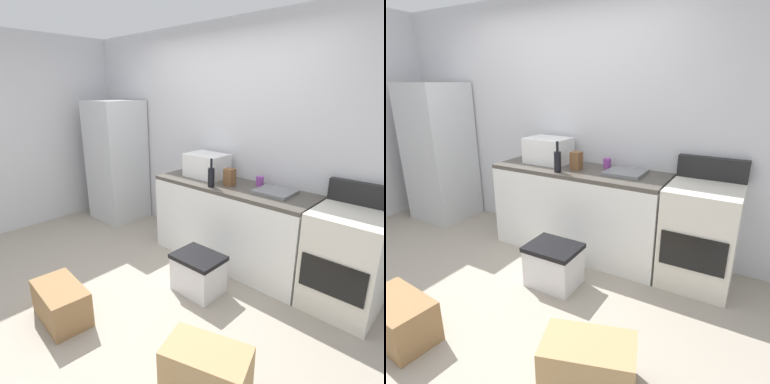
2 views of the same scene
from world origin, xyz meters
TOP-DOWN VIEW (x-y plane):
  - ground_plane at (0.00, 0.00)m, footprint 6.00×6.00m
  - wall_back at (0.00, 1.55)m, footprint 5.00×0.10m
  - kitchen_counter at (0.30, 1.20)m, footprint 1.80×0.60m
  - refrigerator at (-1.75, 1.15)m, footprint 0.68×0.66m
  - stove_oven at (1.52, 1.21)m, footprint 0.60×0.61m
  - microwave at (-0.12, 1.27)m, footprint 0.46×0.34m
  - sink_basin at (0.78, 1.25)m, footprint 0.36×0.32m
  - wine_bottle at (0.18, 0.99)m, footprint 0.07×0.07m
  - coffee_mug at (0.53, 1.37)m, footprint 0.08×0.08m
  - knife_block at (0.29, 1.16)m, footprint 0.10×0.10m
  - cardboard_box_large at (1.20, -0.27)m, footprint 0.61×0.46m
  - cardboard_box_medium at (-0.15, -0.57)m, footprint 0.57×0.37m
  - storage_bin at (0.43, 0.51)m, footprint 0.46×0.36m

SIDE VIEW (x-z plane):
  - ground_plane at x=0.00m, z-range 0.00..0.00m
  - cardboard_box_medium at x=-0.15m, z-range 0.00..0.31m
  - cardboard_box_large at x=1.20m, z-range 0.00..0.32m
  - storage_bin at x=0.43m, z-range 0.00..0.38m
  - kitchen_counter at x=0.30m, z-range 0.00..0.90m
  - stove_oven at x=1.52m, z-range -0.08..1.02m
  - refrigerator at x=-1.75m, z-range 0.00..1.73m
  - sink_basin at x=0.78m, z-range 0.90..0.93m
  - coffee_mug at x=0.53m, z-range 0.90..1.00m
  - knife_block at x=0.29m, z-range 0.90..1.08m
  - wine_bottle at x=0.18m, z-range 0.86..1.16m
  - microwave at x=-0.12m, z-range 0.90..1.17m
  - wall_back at x=0.00m, z-range 0.00..2.60m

